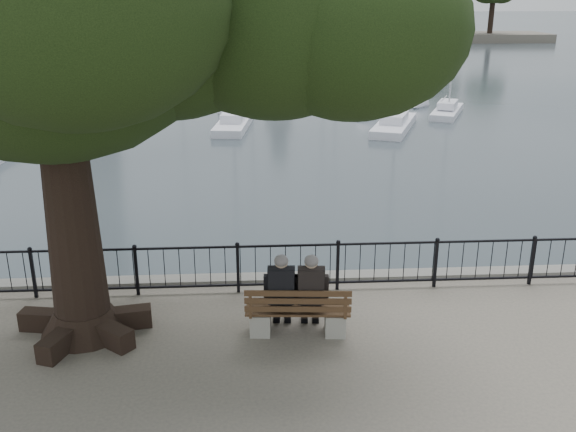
{
  "coord_description": "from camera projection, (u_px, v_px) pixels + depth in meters",
  "views": [
    {
      "loc": [
        -0.71,
        -9.22,
        5.76
      ],
      "look_at": [
        0.0,
        2.5,
        1.6
      ],
      "focal_mm": 40.0,
      "sensor_mm": 36.0,
      "label": 1
    }
  ],
  "objects": [
    {
      "name": "sailboat_e",
      "position": [
        76.0,
        110.0,
        36.07
      ],
      "size": [
        1.89,
        6.08,
        12.62
      ],
      "color": "white",
      "rests_on": "ground"
    },
    {
      "name": "sailboat_c",
      "position": [
        394.0,
        124.0,
        32.61
      ],
      "size": [
        3.46,
        5.74,
        10.04
      ],
      "color": "white",
      "rests_on": "ground"
    },
    {
      "name": "sailboat_h",
      "position": [
        181.0,
        79.0,
        48.4
      ],
      "size": [
        2.62,
        5.52,
        12.94
      ],
      "color": "white",
      "rests_on": "ground"
    },
    {
      "name": "bench",
      "position": [
        298.0,
        317.0,
        11.25
      ],
      "size": [
        1.86,
        0.68,
        0.96
      ],
      "color": "gray",
      "rests_on": "ground"
    },
    {
      "name": "sailboat_d",
      "position": [
        447.0,
        110.0,
        36.37
      ],
      "size": [
        3.07,
        4.75,
        8.9
      ],
      "color": "white",
      "rests_on": "ground"
    },
    {
      "name": "sailboat_f",
      "position": [
        252.0,
        89.0,
        43.58
      ],
      "size": [
        2.9,
        5.22,
        11.33
      ],
      "color": "white",
      "rests_on": "ground"
    },
    {
      "name": "sailboat_b",
      "position": [
        234.0,
        121.0,
        32.98
      ],
      "size": [
        2.12,
        5.44,
        11.04
      ],
      "color": "white",
      "rests_on": "ground"
    },
    {
      "name": "person_right",
      "position": [
        311.0,
        295.0,
        11.22
      ],
      "size": [
        0.46,
        0.78,
        1.53
      ],
      "color": "black",
      "rests_on": "ground"
    },
    {
      "name": "sailboat_i",
      "position": [
        323.0,
        76.0,
        50.43
      ],
      "size": [
        2.6,
        5.77,
        11.29
      ],
      "color": "white",
      "rests_on": "ground"
    },
    {
      "name": "sailboat_g",
      "position": [
        336.0,
        82.0,
        47.15
      ],
      "size": [
        1.61,
        5.44,
        9.36
      ],
      "color": "white",
      "rests_on": "ground"
    },
    {
      "name": "railing",
      "position": [
        288.0,
        265.0,
        12.8
      ],
      "size": [
        22.06,
        0.06,
        1.0
      ],
      "color": "black",
      "rests_on": "ground"
    },
    {
      "name": "tree",
      "position": [
        102.0,
        0.0,
        9.71
      ],
      "size": [
        10.43,
        7.28,
        8.52
      ],
      "color": "black",
      "rests_on": "ground"
    },
    {
      "name": "person_left",
      "position": [
        282.0,
        295.0,
        11.23
      ],
      "size": [
        0.46,
        0.78,
        1.53
      ],
      "color": "black",
      "rests_on": "ground"
    },
    {
      "name": "harbor",
      "position": [
        287.0,
        301.0,
        13.63
      ],
      "size": [
        260.0,
        260.0,
        1.2
      ],
      "color": "#65625B",
      "rests_on": "ground"
    },
    {
      "name": "lion_monument",
      "position": [
        278.0,
        43.0,
        57.31
      ],
      "size": [
        6.04,
        6.04,
        8.89
      ],
      "color": "#65625B",
      "rests_on": "ground"
    },
    {
      "name": "far_shore",
      "position": [
        443.0,
        11.0,
        85.84
      ],
      "size": [
        30.0,
        8.6,
        9.18
      ],
      "color": "#58534B",
      "rests_on": "ground"
    }
  ]
}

